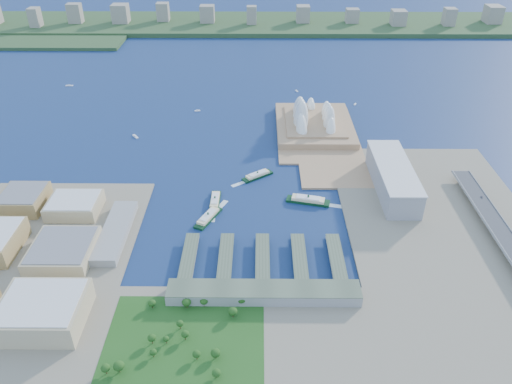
{
  "coord_description": "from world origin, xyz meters",
  "views": [
    {
      "loc": [
        10.01,
        -514.1,
        374.76
      ],
      "look_at": [
        5.6,
        45.39,
        18.0
      ],
      "focal_mm": 35.0,
      "sensor_mm": 36.0,
      "label": 1
    }
  ],
  "objects_px": {
    "toaster_building": "(393,178)",
    "ferry_a": "(215,199)",
    "ferry_d": "(308,199)",
    "ferry_b": "(258,174)",
    "opera_house": "(315,112)",
    "ferry_c": "(208,216)",
    "car_c": "(482,197)"
  },
  "relations": [
    {
      "from": "ferry_b",
      "to": "ferry_d",
      "type": "distance_m",
      "value": 95.6
    },
    {
      "from": "ferry_a",
      "to": "ferry_b",
      "type": "xyz_separation_m",
      "value": [
        57.19,
        67.57,
        -0.06
      ]
    },
    {
      "from": "ferry_a",
      "to": "ferry_b",
      "type": "relative_size",
      "value": 1.01
    },
    {
      "from": "opera_house",
      "to": "ferry_c",
      "type": "height_order",
      "value": "opera_house"
    },
    {
      "from": "toaster_building",
      "to": "ferry_d",
      "type": "height_order",
      "value": "toaster_building"
    },
    {
      "from": "ferry_a",
      "to": "ferry_b",
      "type": "height_order",
      "value": "ferry_a"
    },
    {
      "from": "ferry_a",
      "to": "opera_house",
      "type": "bearing_deg",
      "value": 57.0
    },
    {
      "from": "ferry_c",
      "to": "ferry_d",
      "type": "height_order",
      "value": "ferry_d"
    },
    {
      "from": "ferry_a",
      "to": "ferry_c",
      "type": "distance_m",
      "value": 39.45
    },
    {
      "from": "toaster_building",
      "to": "car_c",
      "type": "distance_m",
      "value": 116.49
    },
    {
      "from": "ferry_d",
      "to": "car_c",
      "type": "height_order",
      "value": "car_c"
    },
    {
      "from": "ferry_c",
      "to": "toaster_building",
      "type": "bearing_deg",
      "value": -138.74
    },
    {
      "from": "toaster_building",
      "to": "ferry_c",
      "type": "height_order",
      "value": "toaster_building"
    },
    {
      "from": "ferry_a",
      "to": "ferry_b",
      "type": "distance_m",
      "value": 88.52
    },
    {
      "from": "opera_house",
      "to": "ferry_c",
      "type": "xyz_separation_m",
      "value": [
        -160.63,
        -271.72,
        -27.09
      ]
    },
    {
      "from": "toaster_building",
      "to": "ferry_a",
      "type": "xyz_separation_m",
      "value": [
        -244.86,
        -32.7,
        -15.83
      ]
    },
    {
      "from": "ferry_a",
      "to": "ferry_d",
      "type": "relative_size",
      "value": 0.85
    },
    {
      "from": "ferry_d",
      "to": "car_c",
      "type": "relative_size",
      "value": 13.24
    },
    {
      "from": "toaster_building",
      "to": "ferry_a",
      "type": "height_order",
      "value": "toaster_building"
    },
    {
      "from": "ferry_c",
      "to": "ferry_d",
      "type": "xyz_separation_m",
      "value": [
        131.66,
        40.12,
        0.61
      ]
    },
    {
      "from": "opera_house",
      "to": "ferry_a",
      "type": "height_order",
      "value": "opera_house"
    },
    {
      "from": "ferry_d",
      "to": "ferry_b",
      "type": "bearing_deg",
      "value": 59.25
    },
    {
      "from": "opera_house",
      "to": "ferry_b",
      "type": "distance_m",
      "value": 193.79
    },
    {
      "from": "ferry_c",
      "to": "ferry_d",
      "type": "distance_m",
      "value": 137.64
    },
    {
      "from": "ferry_c",
      "to": "car_c",
      "type": "height_order",
      "value": "car_c"
    },
    {
      "from": "ferry_b",
      "to": "car_c",
      "type": "height_order",
      "value": "car_c"
    },
    {
      "from": "ferry_a",
      "to": "ferry_c",
      "type": "height_order",
      "value": "ferry_c"
    },
    {
      "from": "opera_house",
      "to": "ferry_c",
      "type": "bearing_deg",
      "value": -120.59
    },
    {
      "from": "ferry_b",
      "to": "opera_house",
      "type": "bearing_deg",
      "value": 113.1
    },
    {
      "from": "ferry_d",
      "to": "toaster_building",
      "type": "bearing_deg",
      "value": -61.83
    },
    {
      "from": "ferry_c",
      "to": "opera_house",
      "type": "bearing_deg",
      "value": -95.3
    },
    {
      "from": "opera_house",
      "to": "ferry_c",
      "type": "distance_m",
      "value": 316.81
    }
  ]
}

